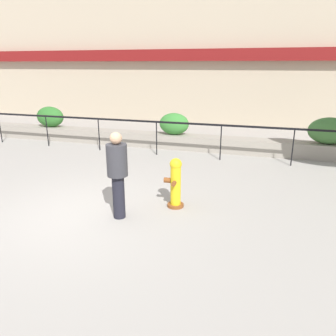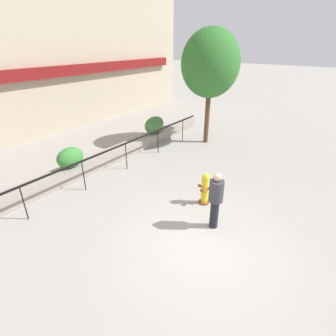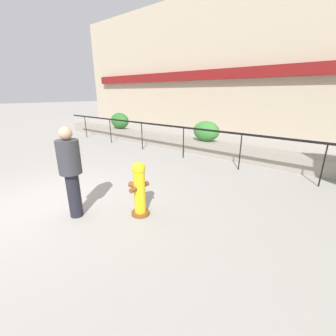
% 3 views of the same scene
% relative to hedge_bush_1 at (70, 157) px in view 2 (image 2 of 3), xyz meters
% --- Properties ---
extents(ground_plane, '(120.00, 120.00, 0.00)m').
position_rel_hedge_bush_1_xyz_m(ground_plane, '(-0.29, -6.00, -0.89)').
color(ground_plane, '#9E9991').
extents(planter_wall_low, '(18.00, 0.70, 0.50)m').
position_rel_hedge_bush_1_xyz_m(planter_wall_low, '(-0.29, 0.00, -0.64)').
color(planter_wall_low, gray).
rests_on(planter_wall_low, ground).
extents(fence_railing_segment, '(15.00, 0.05, 1.15)m').
position_rel_hedge_bush_1_xyz_m(fence_railing_segment, '(-0.29, -1.10, 0.13)').
color(fence_railing_segment, black).
rests_on(fence_railing_segment, ground).
extents(hedge_bush_1, '(1.08, 0.70, 0.77)m').
position_rel_hedge_bush_1_xyz_m(hedge_bush_1, '(0.00, 0.00, 0.00)').
color(hedge_bush_1, '#387F33').
rests_on(hedge_bush_1, planter_wall_low).
extents(hedge_bush_2, '(1.31, 0.70, 0.85)m').
position_rel_hedge_bush_1_xyz_m(hedge_bush_2, '(5.11, 0.00, 0.04)').
color(hedge_bush_2, '#427538').
rests_on(hedge_bush_2, planter_wall_low).
extents(fire_hydrant, '(0.44, 0.48, 1.08)m').
position_rel_hedge_bush_1_xyz_m(fire_hydrant, '(1.46, -4.99, -0.33)').
color(fire_hydrant, brown).
rests_on(fire_hydrant, ground).
extents(street_tree, '(3.00, 2.70, 5.47)m').
position_rel_hedge_bush_1_xyz_m(street_tree, '(6.66, -2.23, 3.00)').
color(street_tree, brown).
rests_on(street_tree, ground).
extents(pedestrian, '(0.42, 0.42, 1.73)m').
position_rel_hedge_bush_1_xyz_m(pedestrian, '(0.53, -5.81, 0.10)').
color(pedestrian, black).
rests_on(pedestrian, ground).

